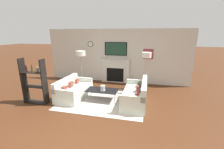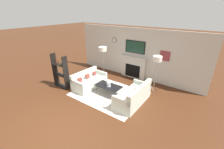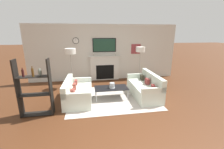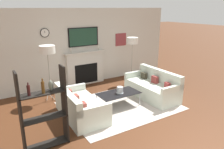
# 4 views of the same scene
# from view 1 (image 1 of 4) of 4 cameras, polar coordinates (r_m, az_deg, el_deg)

# --- Properties ---
(ground_plane) EXTENTS (60.00, 60.00, 0.00)m
(ground_plane) POSITION_cam_1_polar(r_m,az_deg,el_deg) (3.83, -15.55, -25.47)
(ground_plane) COLOR #492714
(fireplace_wall) EXTENTS (7.32, 0.28, 2.70)m
(fireplace_wall) POSITION_cam_1_polar(r_m,az_deg,el_deg) (7.69, 1.49, 6.10)
(fireplace_wall) COLOR beige
(fireplace_wall) RESTS_ON ground_plane
(area_rug) EXTENTS (3.08, 2.41, 0.01)m
(area_rug) POSITION_cam_1_polar(r_m,az_deg,el_deg) (5.85, -3.35, -9.56)
(area_rug) COLOR beige
(area_rug) RESTS_ON ground_plane
(couch_left) EXTENTS (0.94, 1.70, 0.76)m
(couch_left) POSITION_cam_1_polar(r_m,az_deg,el_deg) (6.19, -14.49, -5.93)
(couch_left) COLOR silver
(couch_left) RESTS_ON ground_plane
(couch_right) EXTENTS (0.81, 1.80, 0.85)m
(couch_right) POSITION_cam_1_polar(r_m,az_deg,el_deg) (5.53, 9.11, -7.87)
(couch_right) COLOR silver
(couch_right) RESTS_ON ground_plane
(coffee_table) EXTENTS (1.19, 0.64, 0.40)m
(coffee_table) POSITION_cam_1_polar(r_m,az_deg,el_deg) (5.72, -3.78, -6.09)
(coffee_table) COLOR black
(coffee_table) RESTS_ON ground_plane
(hurricane_candle) EXTENTS (0.20, 0.20, 0.19)m
(hurricane_candle) POSITION_cam_1_polar(r_m,az_deg,el_deg) (5.66, -3.53, -5.22)
(hurricane_candle) COLOR silver
(hurricane_candle) RESTS_ON coffee_table
(floor_lamp_left) EXTENTS (0.45, 0.45, 1.68)m
(floor_lamp_left) POSITION_cam_1_polar(r_m,az_deg,el_deg) (7.31, -11.86, 7.72)
(floor_lamp_left) COLOR #9E998E
(floor_lamp_left) RESTS_ON ground_plane
(floor_lamp_right) EXTENTS (0.40, 0.40, 1.70)m
(floor_lamp_right) POSITION_cam_1_polar(r_m,az_deg,el_deg) (6.64, 13.08, 7.02)
(floor_lamp_right) COLOR #9E998E
(floor_lamp_right) RESTS_ON ground_plane
(shelf_unit) EXTENTS (0.89, 0.28, 1.64)m
(shelf_unit) POSITION_cam_1_polar(r_m,az_deg,el_deg) (6.01, -27.51, -2.53)
(shelf_unit) COLOR black
(shelf_unit) RESTS_ON ground_plane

